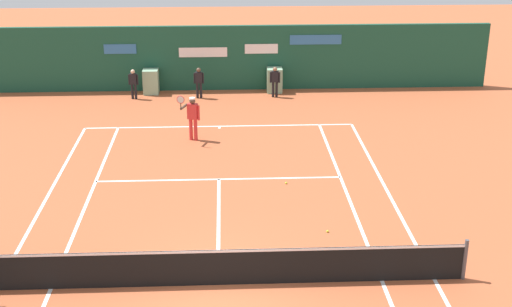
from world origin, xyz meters
name	(u,v)px	position (x,y,z in m)	size (l,w,h in m)	color
ground_plane	(218,272)	(0.00, 0.58, 0.00)	(80.00, 80.00, 0.01)	#B25633
tennis_net	(218,266)	(0.00, 0.00, 0.51)	(12.10, 0.10, 1.07)	#4C4C51
sponsor_back_wall	(219,59)	(-0.01, 16.97, 1.44)	(25.00, 1.02, 2.99)	#194C38
player_on_baseline	(192,115)	(-0.98, 10.17, 1.00)	(0.81, 0.68, 1.88)	red
ball_kid_right_post	(199,81)	(-0.91, 15.62, 0.80)	(0.46, 0.19, 1.39)	black
ball_kid_left_post	(275,80)	(2.49, 15.62, 0.80)	(0.46, 0.21, 1.39)	black
ball_kid_centre_post	(133,82)	(-3.81, 15.62, 0.78)	(0.45, 0.21, 1.35)	black
tennis_ball_near_service_line	(286,183)	(2.17, 5.93, 0.03)	(0.07, 0.07, 0.07)	#CCE033
tennis_ball_mid_court	(328,231)	(3.03, 2.56, 0.03)	(0.07, 0.07, 0.07)	#CCE033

